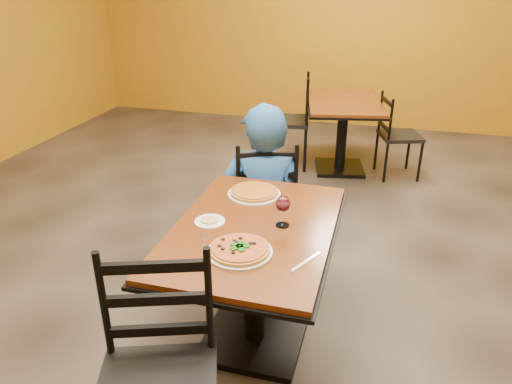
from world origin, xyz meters
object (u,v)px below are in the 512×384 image
(table_main, at_px, (254,258))
(plate_main, at_px, (240,252))
(pizza_far, at_px, (254,191))
(table_second, at_px, (343,120))
(plate_far, at_px, (254,194))
(diner, at_px, (263,189))
(chair_second_right, at_px, (400,136))
(chair_main_far, at_px, (264,198))
(pizza_main, at_px, (240,249))
(side_plate, at_px, (210,222))
(wine_glass, at_px, (283,210))
(chair_second_left, at_px, (287,121))

(table_main, bearing_deg, plate_main, -88.98)
(pizza_far, bearing_deg, table_second, 83.48)
(plate_far, bearing_deg, plate_main, -80.38)
(diner, xyz_separation_m, plate_far, (0.05, -0.42, 0.16))
(diner, xyz_separation_m, pizza_far, (0.05, -0.42, 0.17))
(chair_second_right, relative_size, plate_main, 2.74)
(chair_main_far, height_order, plate_main, chair_main_far)
(table_main, relative_size, table_second, 1.00)
(pizza_main, bearing_deg, side_plate, 134.54)
(side_plate, relative_size, wine_glass, 0.89)
(chair_main_far, height_order, pizza_main, chair_main_far)
(side_plate, bearing_deg, chair_main_far, 86.64)
(wine_glass, bearing_deg, chair_second_left, 101.41)
(wine_glass, bearing_deg, plate_far, 126.96)
(chair_second_left, relative_size, diner, 0.82)
(chair_second_left, relative_size, plate_far, 3.16)
(chair_second_left, xyz_separation_m, side_plate, (0.18, -2.79, 0.27))
(table_second, relative_size, side_plate, 7.69)
(table_second, bearing_deg, chair_second_right, 0.00)
(plate_far, height_order, side_plate, same)
(plate_main, height_order, pizza_main, pizza_main)
(diner, relative_size, pizza_far, 4.26)
(pizza_main, height_order, plate_far, pizza_main)
(chair_main_far, distance_m, side_plate, 0.98)
(pizza_far, distance_m, wine_glass, 0.41)
(plate_main, height_order, pizza_far, pizza_far)
(chair_second_right, height_order, wine_glass, wine_glass)
(chair_main_far, distance_m, plate_main, 1.22)
(table_main, bearing_deg, chair_main_far, 101.08)
(chair_second_left, distance_m, plate_far, 2.43)
(plate_far, distance_m, pizza_far, 0.02)
(plate_main, bearing_deg, side_plate, 134.54)
(diner, height_order, plate_far, diner)
(chair_main_far, relative_size, chair_second_left, 0.95)
(chair_main_far, xyz_separation_m, pizza_main, (0.18, -1.18, 0.31))
(chair_second_right, distance_m, wine_glass, 2.82)
(diner, xyz_separation_m, pizza_main, (0.16, -1.05, 0.17))
(chair_main_far, height_order, chair_second_right, chair_main_far)
(pizza_main, distance_m, side_plate, 0.34)
(chair_second_right, xyz_separation_m, plate_far, (-0.86, -2.40, 0.33))
(plate_main, relative_size, plate_far, 1.00)
(plate_far, bearing_deg, side_plate, -108.53)
(plate_far, bearing_deg, table_second, 83.48)
(wine_glass, bearing_deg, diner, 111.87)
(chair_second_left, xyz_separation_m, wine_glass, (0.55, -2.72, 0.35))
(plate_main, distance_m, pizza_far, 0.64)
(chair_second_right, relative_size, wine_glass, 4.72)
(table_second, distance_m, plate_far, 2.42)
(table_second, distance_m, chair_second_left, 0.58)
(diner, distance_m, plate_main, 1.07)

